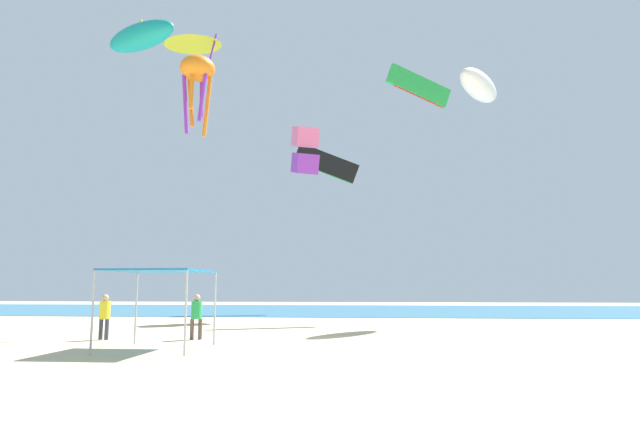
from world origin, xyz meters
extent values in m
cube|color=#D1BA8C|center=(0.00, 0.00, -0.05)|extent=(110.00, 110.00, 0.10)
cube|color=teal|center=(0.00, 29.26, 0.01)|extent=(110.00, 25.04, 0.03)
cylinder|color=#B2B2B7|center=(-7.44, -3.50, 1.29)|extent=(0.07, 0.07, 2.57)
cylinder|color=#B2B2B7|center=(-4.49, -3.50, 1.29)|extent=(0.07, 0.07, 2.57)
cylinder|color=#B2B2B7|center=(-7.44, -0.43, 1.29)|extent=(0.07, 0.07, 2.57)
cylinder|color=#B2B2B7|center=(-4.49, -0.43, 1.29)|extent=(0.07, 0.07, 2.57)
cube|color=#1972B7|center=(-5.97, -1.96, 2.60)|extent=(3.02, 3.14, 0.06)
cylinder|color=brown|center=(-5.93, 1.39, 0.40)|extent=(0.16, 0.16, 0.81)
cylinder|color=brown|center=(-5.62, 1.48, 0.40)|extent=(0.16, 0.16, 0.81)
cylinder|color=green|center=(-5.77, 1.43, 1.16)|extent=(0.42, 0.42, 0.70)
sphere|color=tan|center=(-5.77, 1.43, 1.64)|extent=(0.26, 0.26, 0.26)
cylinder|color=#33384C|center=(-9.23, 0.99, 0.40)|extent=(0.16, 0.16, 0.81)
cylinder|color=#33384C|center=(-9.53, 1.09, 0.40)|extent=(0.16, 0.16, 0.81)
cylinder|color=yellow|center=(-9.38, 1.04, 1.16)|extent=(0.42, 0.42, 0.70)
sphere|color=tan|center=(-9.38, 1.04, 1.64)|extent=(0.26, 0.26, 0.26)
ellipsoid|color=white|center=(7.94, 11.97, 14.19)|extent=(4.17, 5.31, 1.85)
cone|color=green|center=(7.94, 11.97, 14.99)|extent=(1.12, 1.08, 0.72)
cube|color=green|center=(4.77, 16.13, 15.96)|extent=(4.64, 1.80, 2.89)
cube|color=red|center=(4.77, 16.13, 15.33)|extent=(3.54, 1.25, 1.60)
cone|color=yellow|center=(-12.53, 19.06, 21.57)|extent=(5.80, 5.83, 1.33)
cylinder|color=purple|center=(-10.74, 18.38, 20.13)|extent=(0.55, 1.11, 3.43)
ellipsoid|color=orange|center=(-7.32, 5.13, 12.92)|extent=(1.98, 1.98, 1.24)
cylinder|color=orange|center=(-7.41, 4.62, 11.58)|extent=(0.22, 0.38, 1.92)
cylinder|color=purple|center=(-6.91, 4.80, 11.29)|extent=(0.38, 0.35, 2.50)
cylinder|color=orange|center=(-6.83, 5.32, 11.00)|extent=(0.48, 0.30, 3.07)
cylinder|color=purple|center=(-7.23, 5.65, 11.58)|extent=(0.22, 0.38, 1.92)
cylinder|color=orange|center=(-7.72, 5.47, 11.29)|extent=(0.38, 0.35, 2.50)
cylinder|color=purple|center=(-7.81, 4.95, 11.00)|extent=(0.48, 0.30, 3.07)
cube|color=pink|center=(-3.08, 15.30, 12.24)|extent=(2.12, 2.27, 1.68)
cube|color=purple|center=(-3.08, 15.30, 10.41)|extent=(2.12, 2.27, 1.68)
ellipsoid|color=teal|center=(-12.34, 9.44, 17.00)|extent=(5.50, 3.78, 1.70)
cone|color=yellow|center=(-12.34, 9.44, 17.82)|extent=(1.05, 1.07, 0.63)
cube|color=black|center=(-2.33, 24.87, 12.72)|extent=(5.72, 1.39, 3.49)
cube|color=green|center=(-2.33, 24.87, 11.96)|extent=(4.37, 0.94, 1.92)
camera|label=1|loc=(0.95, -19.07, 2.04)|focal=29.25mm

